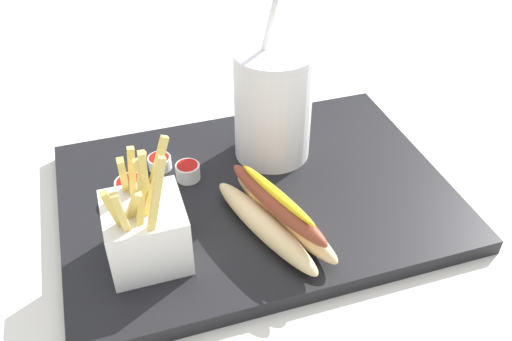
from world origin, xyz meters
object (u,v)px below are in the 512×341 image
(ketchup_cup_1, at_px, (160,162))
(ketchup_cup_3, at_px, (131,188))
(soda_cup, at_px, (273,105))
(ketchup_cup_2, at_px, (188,171))
(fries_basket, at_px, (146,230))
(hot_dog_1, at_px, (274,216))

(ketchup_cup_1, relative_size, ketchup_cup_3, 0.78)
(soda_cup, distance_m, ketchup_cup_3, 0.20)
(soda_cup, distance_m, ketchup_cup_2, 0.14)
(soda_cup, height_order, fries_basket, soda_cup)
(ketchup_cup_2, bearing_deg, ketchup_cup_3, 9.11)
(hot_dog_1, xyz_separation_m, ketchup_cup_3, (0.14, -0.11, -0.01))
(ketchup_cup_1, bearing_deg, fries_basket, 75.95)
(soda_cup, relative_size, ketchup_cup_3, 5.71)
(soda_cup, distance_m, fries_basket, 0.24)
(fries_basket, distance_m, ketchup_cup_3, 0.11)
(soda_cup, xyz_separation_m, ketchup_cup_2, (0.12, 0.02, -0.06))
(fries_basket, xyz_separation_m, ketchup_cup_1, (-0.04, -0.15, -0.03))
(fries_basket, bearing_deg, soda_cup, -143.46)
(fries_basket, distance_m, ketchup_cup_1, 0.16)
(ketchup_cup_1, bearing_deg, hot_dog_1, 123.76)
(ketchup_cup_1, bearing_deg, ketchup_cup_2, 133.65)
(fries_basket, height_order, ketchup_cup_1, fries_basket)
(hot_dog_1, height_order, ketchup_cup_1, hot_dog_1)
(hot_dog_1, relative_size, ketchup_cup_3, 4.80)
(fries_basket, relative_size, hot_dog_1, 0.80)
(soda_cup, xyz_separation_m, ketchup_cup_3, (0.19, 0.03, -0.06))
(ketchup_cup_1, xyz_separation_m, ketchup_cup_2, (-0.03, 0.03, 0.00))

